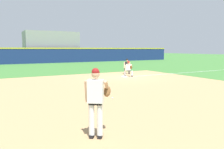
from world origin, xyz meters
TOP-DOWN VIEW (x-y plane):
  - ground_plane at (0.00, 0.00)m, footprint 160.00×160.00m
  - infield_dirt_patch at (-3.65, -5.17)m, footprint 18.00×18.00m
  - foul_line_stripe at (8.04, 0.00)m, footprint 16.08×0.10m
  - first_base_bag at (0.00, 0.00)m, footprint 0.38×0.38m
  - baseball at (-4.69, -6.54)m, footprint 0.07×0.07m
  - pitcher at (-7.26, -10.31)m, footprint 0.84×0.56m
  - first_baseman at (0.60, 0.20)m, footprint 0.72×1.09m
  - umpire at (1.53, 1.90)m, footprint 0.68×0.65m
  - outfield_wall at (0.00, 22.00)m, footprint 48.00×0.54m
  - stadium_seating_block at (-0.00, 25.32)m, footprint 9.29×5.05m

SIDE VIEW (x-z plane):
  - ground_plane at x=0.00m, z-range 0.00..0.00m
  - infield_dirt_patch at x=-3.65m, z-range 0.00..0.01m
  - foul_line_stripe at x=8.04m, z-range 0.01..0.01m
  - baseball at x=-4.69m, z-range 0.00..0.07m
  - first_base_bag at x=0.00m, z-range 0.00..0.09m
  - first_baseman at x=0.60m, z-range 0.06..1.40m
  - umpire at x=1.53m, z-range 0.06..1.52m
  - pitcher at x=-7.26m, z-range 0.13..1.99m
  - outfield_wall at x=0.00m, z-range 0.09..2.69m
  - stadium_seating_block at x=0.00m, z-range 0.02..5.47m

